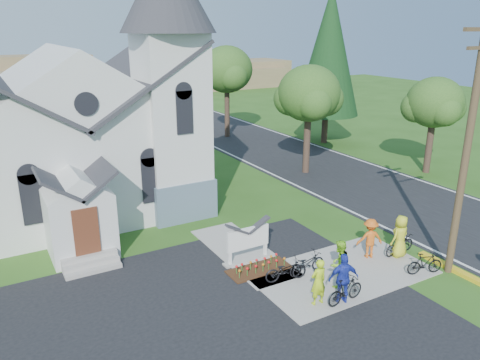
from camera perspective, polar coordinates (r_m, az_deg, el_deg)
ground at (r=18.10m, az=9.64°, el=-12.96°), size 120.00×120.00×0.00m
road at (r=34.75m, az=6.95°, el=2.61°), size 8.00×90.00×0.02m
sidewalk at (r=19.28m, az=12.23°, el=-10.97°), size 7.00×4.00×0.05m
church at (r=25.03m, az=-18.81°, el=7.97°), size 12.35×12.00×13.00m
church_sign at (r=19.29m, az=0.97°, el=-7.15°), size 2.20×0.40×1.70m
flower_bed at (r=19.06m, az=2.36°, el=-10.85°), size 2.60×1.10×0.07m
utility_pole at (r=18.99m, az=26.20°, el=4.52°), size 3.45×0.28×10.00m
tree_road_near at (r=30.47m, az=8.42°, el=10.34°), size 4.00×4.00×7.05m
tree_road_mid at (r=40.71m, az=-1.63°, el=13.28°), size 4.40×4.40×7.80m
tree_road_far at (r=32.70m, az=22.65°, el=8.66°), size 3.60×3.60×6.30m
conifer at (r=39.00m, az=10.81°, el=15.13°), size 5.20×5.20×12.40m
distant_hills at (r=69.79m, az=-18.81°, el=11.44°), size 61.00×10.00×5.60m
cyclist_0 at (r=16.74m, az=9.53°, el=-12.13°), size 0.63×0.42×1.71m
bike_0 at (r=18.16m, az=5.61°, el=-10.86°), size 1.76×0.90×0.88m
cyclist_1 at (r=17.89m, az=11.97°, el=-9.94°), size 1.03×0.89×1.84m
bike_1 at (r=17.15m, az=12.74°, el=-12.98°), size 1.65×0.57×0.97m
cyclist_2 at (r=16.95m, az=12.50°, el=-11.63°), size 1.18×0.78×1.86m
bike_2 at (r=18.73m, az=8.15°, el=-10.02°), size 1.68×0.63×0.87m
cyclist_3 at (r=20.34m, az=15.55°, el=-6.85°), size 1.26×1.00×1.71m
bike_3 at (r=19.88m, az=21.60°, el=-9.44°), size 1.54×0.87×0.89m
cyclist_4 at (r=20.74m, az=18.95°, el=-6.50°), size 0.94×0.66×1.83m
bike_4 at (r=21.16m, az=18.87°, el=-7.42°), size 1.70×0.68×0.88m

